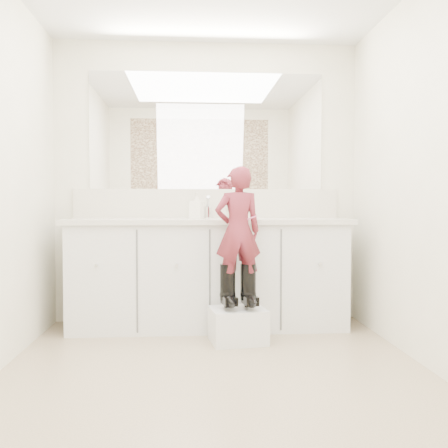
{
  "coord_description": "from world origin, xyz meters",
  "views": [
    {
      "loc": [
        -0.15,
        -2.83,
        1.0
      ],
      "look_at": [
        0.1,
        0.78,
        0.86
      ],
      "focal_mm": 40.0,
      "sensor_mm": 36.0,
      "label": 1
    }
  ],
  "objects": [
    {
      "name": "floor",
      "position": [
        0.0,
        0.0,
        0.0
      ],
      "size": [
        3.0,
        3.0,
        0.0
      ],
      "primitive_type": "plane",
      "color": "#817354",
      "rests_on": "ground"
    },
    {
      "name": "wall_back",
      "position": [
        0.0,
        1.5,
        1.2
      ],
      "size": [
        2.6,
        0.0,
        2.6
      ],
      "primitive_type": "plane",
      "rotation": [
        1.57,
        0.0,
        0.0
      ],
      "color": "beige",
      "rests_on": "floor"
    },
    {
      "name": "wall_front",
      "position": [
        0.0,
        -1.5,
        1.2
      ],
      "size": [
        2.6,
        0.0,
        2.6
      ],
      "primitive_type": "plane",
      "rotation": [
        -1.57,
        0.0,
        0.0
      ],
      "color": "beige",
      "rests_on": "floor"
    },
    {
      "name": "wall_right",
      "position": [
        1.3,
        0.0,
        1.2
      ],
      "size": [
        0.0,
        3.0,
        3.0
      ],
      "primitive_type": "plane",
      "rotation": [
        1.57,
        0.0,
        -1.57
      ],
      "color": "beige",
      "rests_on": "floor"
    },
    {
      "name": "vanity_cabinet",
      "position": [
        0.0,
        1.23,
        0.42
      ],
      "size": [
        2.2,
        0.55,
        0.85
      ],
      "primitive_type": "cube",
      "color": "silver",
      "rests_on": "floor"
    },
    {
      "name": "countertop",
      "position": [
        0.0,
        1.21,
        0.87
      ],
      "size": [
        2.28,
        0.58,
        0.04
      ],
      "primitive_type": "cube",
      "color": "beige",
      "rests_on": "vanity_cabinet"
    },
    {
      "name": "backsplash",
      "position": [
        0.0,
        1.49,
        1.02
      ],
      "size": [
        2.28,
        0.03,
        0.25
      ],
      "primitive_type": "cube",
      "color": "beige",
      "rests_on": "countertop"
    },
    {
      "name": "mirror",
      "position": [
        0.0,
        1.49,
        1.64
      ],
      "size": [
        2.0,
        0.02,
        1.0
      ],
      "primitive_type": "cube",
      "color": "white",
      "rests_on": "wall_back"
    },
    {
      "name": "faucet",
      "position": [
        0.0,
        1.38,
        0.94
      ],
      "size": [
        0.08,
        0.08,
        0.1
      ],
      "primitive_type": "cylinder",
      "color": "silver",
      "rests_on": "countertop"
    },
    {
      "name": "cup",
      "position": [
        0.18,
        1.15,
        0.93
      ],
      "size": [
        0.1,
        0.1,
        0.09
      ],
      "primitive_type": "imported",
      "rotation": [
        0.0,
        0.0,
        0.11
      ],
      "color": "beige",
      "rests_on": "countertop"
    },
    {
      "name": "soap_bottle",
      "position": [
        -0.1,
        1.26,
        1.0
      ],
      "size": [
        0.12,
        0.13,
        0.21
      ],
      "primitive_type": "imported",
      "rotation": [
        0.0,
        0.0,
        -0.35
      ],
      "color": "white",
      "rests_on": "countertop"
    },
    {
      "name": "step_stool",
      "position": [
        0.2,
        0.75,
        0.12
      ],
      "size": [
        0.43,
        0.38,
        0.25
      ],
      "primitive_type": "cube",
      "rotation": [
        0.0,
        0.0,
        0.14
      ],
      "color": "silver",
      "rests_on": "floor"
    },
    {
      "name": "boot_left",
      "position": [
        0.12,
        0.75,
        0.41
      ],
      "size": [
        0.15,
        0.23,
        0.32
      ],
      "primitive_type": null,
      "rotation": [
        0.0,
        0.0,
        0.14
      ],
      "color": "black",
      "rests_on": "step_stool"
    },
    {
      "name": "boot_right",
      "position": [
        0.27,
        0.75,
        0.41
      ],
      "size": [
        0.15,
        0.23,
        0.32
      ],
      "primitive_type": null,
      "rotation": [
        0.0,
        0.0,
        0.14
      ],
      "color": "black",
      "rests_on": "step_stool"
    },
    {
      "name": "toddler",
      "position": [
        0.2,
        0.75,
        0.81
      ],
      "size": [
        0.37,
        0.27,
        0.93
      ],
      "primitive_type": "imported",
      "rotation": [
        0.0,
        0.0,
        3.29
      ],
      "color": "#B4374E",
      "rests_on": "step_stool"
    },
    {
      "name": "toothbrush",
      "position": [
        0.27,
        0.73,
        0.9
      ],
      "size": [
        0.14,
        0.03,
        0.06
      ],
      "primitive_type": "cylinder",
      "rotation": [
        0.0,
        1.22,
        0.14
      ],
      "color": "#CB4F7D",
      "rests_on": "toddler"
    }
  ]
}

